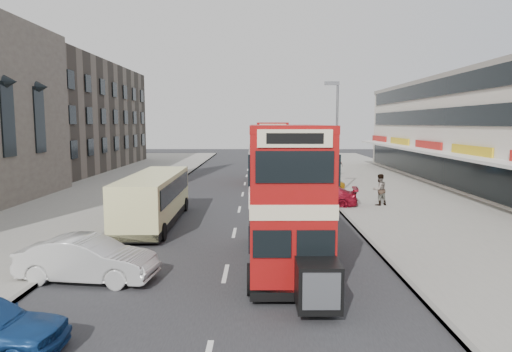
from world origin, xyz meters
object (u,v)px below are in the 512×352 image
(coach, at_px, (154,197))
(pedestrian_far, at_px, (337,166))
(bus_main, at_px, (285,195))
(pedestrian_near, at_px, (379,189))
(car_right_b, at_px, (310,185))
(car_right_c, at_px, (294,168))
(street_lamp, at_px, (336,131))
(bus_second, at_px, (273,152))
(car_right_a, at_px, (321,197))
(car_left_front, at_px, (88,259))
(cyclist, at_px, (299,186))

(coach, xyz_separation_m, pedestrian_far, (13.25, 21.06, -0.33))
(bus_main, xyz_separation_m, pedestrian_near, (6.66, 11.80, -1.51))
(car_right_b, bearing_deg, car_right_c, 173.25)
(bus_main, height_order, pedestrian_near, bus_main)
(street_lamp, bearing_deg, car_right_b, 124.10)
(bus_second, bearing_deg, street_lamp, 115.60)
(bus_main, height_order, car_right_a, bus_main)
(coach, xyz_separation_m, pedestrian_near, (13.10, 4.77, -0.29))
(car_left_front, xyz_separation_m, cyclist, (8.68, 17.94, -0.03))
(coach, bearing_deg, street_lamp, 35.73)
(pedestrian_near, relative_size, cyclist, 0.95)
(bus_main, distance_m, pedestrian_far, 28.95)
(street_lamp, distance_m, car_right_c, 15.87)
(car_left_front, distance_m, car_right_c, 33.37)
(car_right_b, height_order, car_right_c, car_right_c)
(car_right_a, bearing_deg, coach, -54.66)
(car_right_c, relative_size, cyclist, 2.03)
(car_right_a, bearing_deg, car_right_b, -171.60)
(pedestrian_far, bearing_deg, car_left_front, -114.64)
(coach, relative_size, pedestrian_near, 4.61)
(street_lamp, distance_m, bus_main, 15.84)
(car_right_b, bearing_deg, pedestrian_near, 26.67)
(bus_main, bearing_deg, car_right_a, -104.79)
(pedestrian_far, bearing_deg, car_right_a, -103.53)
(car_right_b, bearing_deg, coach, -50.47)
(street_lamp, relative_size, car_right_b, 1.66)
(bus_main, bearing_deg, street_lamp, -106.94)
(pedestrian_near, relative_size, pedestrian_far, 1.04)
(coach, bearing_deg, car_right_b, 46.47)
(bus_main, bearing_deg, cyclist, -97.63)
(car_right_b, distance_m, pedestrian_far, 11.55)
(bus_main, xyz_separation_m, coach, (-6.44, 7.03, -1.22))
(car_right_c, bearing_deg, pedestrian_near, 10.11)
(bus_second, height_order, coach, bus_second)
(street_lamp, xyz_separation_m, car_right_a, (-1.40, -3.13, -4.12))
(coach, height_order, cyclist, coach)
(street_lamp, bearing_deg, bus_main, -106.25)
(coach, height_order, pedestrian_far, coach)
(car_right_a, distance_m, pedestrian_near, 3.70)
(bus_main, bearing_deg, car_right_b, -100.41)
(coach, distance_m, car_right_a, 10.67)
(pedestrian_far, bearing_deg, cyclist, -112.45)
(car_right_c, xyz_separation_m, pedestrian_near, (3.95, -18.52, 0.42))
(bus_main, relative_size, car_right_b, 1.88)
(bus_main, distance_m, coach, 9.61)
(bus_main, bearing_deg, car_left_front, 13.51)
(bus_main, relative_size, bus_second, 0.97)
(coach, bearing_deg, car_left_front, -92.60)
(cyclist, bearing_deg, car_right_c, 84.16)
(bus_second, height_order, car_right_c, bus_second)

